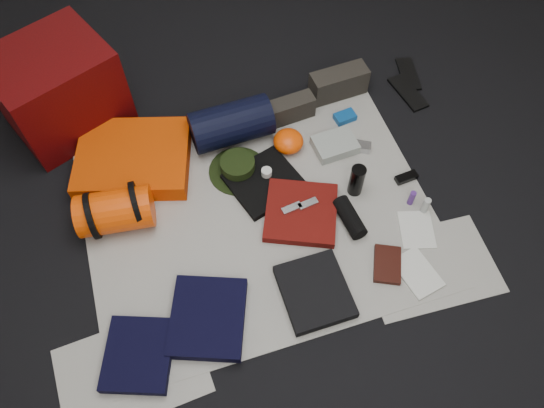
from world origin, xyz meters
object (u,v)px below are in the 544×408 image
object	(u,v)px
navy_duffel	(231,124)
compact_camera	(361,147)
red_cabinet	(58,89)
sleeping_pad	(134,158)
paperback_book	(387,264)
stuff_sack	(115,211)
water_bottle	(357,180)

from	to	relation	value
navy_duffel	compact_camera	distance (m)	0.67
red_cabinet	compact_camera	xyz separation A→B (m)	(1.38, -0.65, -0.20)
sleeping_pad	paperback_book	world-z (taller)	sleeping_pad
sleeping_pad	stuff_sack	bearing A→B (deg)	-112.15
navy_duffel	water_bottle	distance (m)	0.69
paperback_book	water_bottle	bearing A→B (deg)	113.38
red_cabinet	water_bottle	size ratio (longest dim) A/B	3.06
red_cabinet	compact_camera	distance (m)	1.54
sleeping_pad	navy_duffel	bearing A→B (deg)	2.16
water_bottle	compact_camera	bearing A→B (deg)	60.19
red_cabinet	sleeping_pad	world-z (taller)	red_cabinet
red_cabinet	navy_duffel	distance (m)	0.87
red_cabinet	sleeping_pad	bearing A→B (deg)	-79.13
stuff_sack	paperback_book	bearing A→B (deg)	-28.09
red_cabinet	stuff_sack	size ratio (longest dim) A/B	1.62
stuff_sack	paperback_book	distance (m)	1.25
red_cabinet	sleeping_pad	xyz separation A→B (m)	(0.27, -0.40, -0.17)
stuff_sack	water_bottle	size ratio (longest dim) A/B	1.89
stuff_sack	paperback_book	size ratio (longest dim) A/B	1.85
sleeping_pad	navy_duffel	xyz separation A→B (m)	(0.51, 0.02, 0.06)
water_bottle	paperback_book	distance (m)	0.42
paperback_book	red_cabinet	bearing A→B (deg)	159.02
water_bottle	paperback_book	xyz separation A→B (m)	(-0.01, -0.42, -0.08)
sleeping_pad	water_bottle	distance (m)	1.10
sleeping_pad	navy_duffel	world-z (taller)	navy_duffel
navy_duffel	sleeping_pad	bearing A→B (deg)	179.81
navy_duffel	compact_camera	bearing A→B (deg)	-26.61
water_bottle	compact_camera	xyz separation A→B (m)	(0.13, 0.23, -0.07)
red_cabinet	compact_camera	world-z (taller)	red_cabinet
compact_camera	water_bottle	bearing A→B (deg)	-90.68
water_bottle	paperback_book	world-z (taller)	water_bottle
navy_duffel	stuff_sack	bearing A→B (deg)	-155.01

